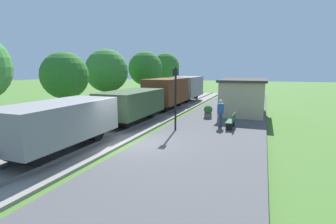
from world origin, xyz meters
TOP-DOWN VIEW (x-y plane):
  - ground_plane at (0.00, 0.00)m, footprint 160.00×160.00m
  - platform_slab at (3.20, 0.00)m, footprint 6.00×60.00m
  - track_ballast at (-2.40, 0.00)m, footprint 3.80×60.00m
  - rail_near at (-1.68, 0.00)m, footprint 0.07×60.00m
  - rail_far at (-3.12, 0.00)m, footprint 0.07×60.00m
  - freight_train at (-2.40, 8.56)m, footprint 2.50×26.00m
  - station_hut at (4.40, 10.75)m, footprint 3.50×5.80m
  - bench_near_hut at (4.20, 4.85)m, footprint 0.42×1.50m
  - bench_down_platform at (4.20, 15.82)m, footprint 0.42×1.50m
  - person_waiting at (3.48, 5.01)m, footprint 0.37×0.44m
  - potted_planter at (2.12, 7.90)m, footprint 0.64×0.64m
  - lamp_post_near at (1.16, 3.21)m, footprint 0.28×0.28m
  - tree_trackside_mid at (-8.28, 4.80)m, footprint 3.57×3.57m
  - tree_trackside_far at (-9.78, 12.54)m, footprint 4.53×4.53m
  - tree_field_left at (-8.00, 18.32)m, footprint 4.21×4.21m
  - tree_field_distant at (-8.37, 26.23)m, footprint 4.17×4.17m

SIDE VIEW (x-z plane):
  - ground_plane at x=0.00m, z-range 0.00..0.00m
  - track_ballast at x=-2.40m, z-range 0.00..0.12m
  - platform_slab at x=3.20m, z-range 0.00..0.25m
  - rail_near at x=-1.68m, z-range 0.12..0.26m
  - rail_far at x=-3.12m, z-range 0.12..0.26m
  - bench_near_hut at x=4.20m, z-range 0.27..1.18m
  - bench_down_platform at x=4.20m, z-range 0.27..1.18m
  - potted_planter at x=2.12m, z-range 0.26..1.18m
  - person_waiting at x=3.48m, z-range 0.33..2.04m
  - freight_train at x=-2.40m, z-range 0.19..2.91m
  - station_hut at x=4.40m, z-range 0.26..3.04m
  - lamp_post_near at x=1.16m, z-range 0.95..4.65m
  - tree_trackside_mid at x=-8.28m, z-range 0.77..5.89m
  - tree_trackside_far at x=-9.78m, z-range 0.70..6.65m
  - tree_field_left at x=-8.00m, z-range 0.91..6.95m
  - tree_field_distant at x=-8.37m, z-range 1.09..7.44m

